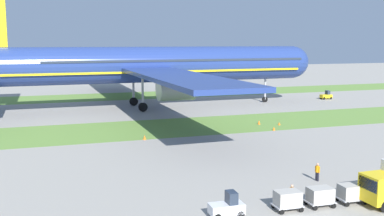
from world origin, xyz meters
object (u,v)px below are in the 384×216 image
baggage_tug (227,207)px  taxiway_marker_1 (145,137)px  pushback_tractor (326,96)px  ground_crew_loader (292,194)px  taxiway_marker_2 (279,124)px  cargo_dolly_second (320,195)px  cargo_dolly_third (351,192)px  airliner (149,65)px  cargo_dolly_lead (288,199)px  cargo_dolly_fourth (381,189)px  ground_crew_marshaller (317,171)px  taxiway_marker_3 (259,122)px  taxiway_marker_0 (274,129)px

baggage_tug → taxiway_marker_1: size_ratio=4.15×
taxiway_marker_1 → pushback_tractor: bearing=30.7°
ground_crew_loader → taxiway_marker_2: (16.63, 31.62, -0.72)m
cargo_dolly_second → taxiway_marker_2: size_ratio=4.93×
cargo_dolly_third → taxiway_marker_2: 34.70m
baggage_tug → pushback_tractor: size_ratio=1.01×
airliner → cargo_dolly_lead: 57.64m
cargo_dolly_fourth → ground_crew_marshaller: bearing=21.6°
cargo_dolly_third → taxiway_marker_3: (8.94, 34.22, -0.58)m
baggage_tug → taxiway_marker_1: (-0.05, 28.44, -0.50)m
baggage_tug → cargo_dolly_third: bearing=-90.0°
baggage_tug → ground_crew_marshaller: baggage_tug is taller
ground_crew_marshaller → taxiway_marker_1: (-11.62, 22.89, -0.63)m
airliner → cargo_dolly_fourth: 58.26m
cargo_dolly_third → taxiway_marker_0: cargo_dolly_third is taller
ground_crew_marshaller → taxiway_marker_2: size_ratio=3.82×
ground_crew_loader → taxiway_marker_0: ground_crew_loader is taller
cargo_dolly_lead → taxiway_marker_2: cargo_dolly_lead is taller
baggage_tug → ground_crew_loader: baggage_tug is taller
airliner → taxiway_marker_0: airliner is taller
cargo_dolly_lead → airliner: bearing=-0.2°
airliner → cargo_dolly_fourth: (6.47, -57.39, -7.68)m
airliner → ground_crew_marshaller: size_ratio=50.28×
cargo_dolly_fourth → ground_crew_marshaller: 6.40m
cargo_dolly_fourth → ground_crew_loader: (-7.82, 1.14, 0.03)m
cargo_dolly_third → ground_crew_loader: 5.03m
pushback_tractor → ground_crew_marshaller: size_ratio=1.50×
cargo_dolly_second → pushback_tractor: pushback_tractor is taller
baggage_tug → cargo_dolly_fourth: 13.73m
airliner → taxiway_marker_2: airliner is taller
airliner → pushback_tractor: (41.50, 0.51, -7.79)m
cargo_dolly_lead → cargo_dolly_second: (2.90, -0.10, 0.00)m
cargo_dolly_fourth → taxiway_marker_0: bearing=-9.4°
baggage_tug → taxiway_marker_1: 28.44m
ground_crew_marshaller → pushback_tractor: bearing=129.3°
taxiway_marker_0 → taxiway_marker_1: size_ratio=0.84×
pushback_tractor → ground_crew_marshaller: 63.82m
taxiway_marker_3 → airliner: bearing=118.5°
taxiway_marker_1 → cargo_dolly_lead: bearing=-79.9°
cargo_dolly_fourth → taxiway_marker_2: bearing=-13.1°
ground_crew_loader → cargo_dolly_third: bearing=-100.6°
taxiway_marker_1 → taxiway_marker_0: bearing=0.7°
taxiway_marker_3 → ground_crew_loader: bearing=-112.7°
ground_crew_marshaller → ground_crew_loader: same height
ground_crew_marshaller → cargo_dolly_fourth: bearing=4.6°
ground_crew_marshaller → taxiway_marker_1: ground_crew_marshaller is taller
cargo_dolly_third → cargo_dolly_fourth: size_ratio=1.00×
cargo_dolly_second → taxiway_marker_0: bearing=-20.0°
cargo_dolly_fourth → taxiway_marker_3: cargo_dolly_fourth is taller
airliner → pushback_tractor: size_ratio=33.45×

